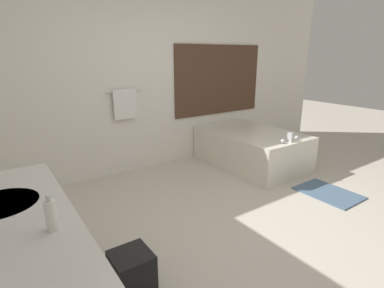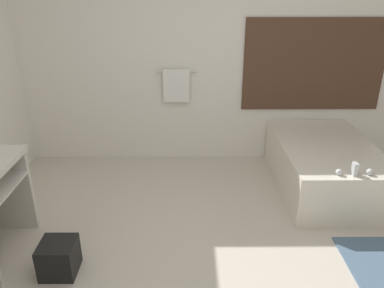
{
  "view_description": "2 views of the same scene",
  "coord_description": "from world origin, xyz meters",
  "views": [
    {
      "loc": [
        -1.84,
        -1.66,
        1.62
      ],
      "look_at": [
        -0.17,
        0.75,
        0.74
      ],
      "focal_mm": 28.0,
      "sensor_mm": 36.0,
      "label": 1
    },
    {
      "loc": [
        -0.14,
        -2.31,
        2.14
      ],
      "look_at": [
        -0.12,
        0.66,
        0.85
      ],
      "focal_mm": 35.0,
      "sensor_mm": 36.0,
      "label": 2
    }
  ],
  "objects": [
    {
      "name": "ground_plane",
      "position": [
        0.0,
        0.0,
        0.0
      ],
      "size": [
        16.0,
        16.0,
        0.0
      ],
      "primitive_type": "plane",
      "color": "beige",
      "rests_on": "ground"
    },
    {
      "name": "wall_back_with_blinds",
      "position": [
        0.05,
        2.23,
        1.34
      ],
      "size": [
        7.4,
        0.13,
        2.7
      ],
      "color": "white",
      "rests_on": "ground_plane"
    },
    {
      "name": "vanity_counter",
      "position": [
        -1.86,
        -0.07,
        0.63
      ],
      "size": [
        0.64,
        1.54,
        0.85
      ],
      "color": "silver",
      "rests_on": "ground_plane"
    },
    {
      "name": "bathtub",
      "position": [
        1.36,
        1.4,
        0.29
      ],
      "size": [
        1.01,
        1.58,
        0.64
      ],
      "color": "silver",
      "rests_on": "ground_plane"
    },
    {
      "name": "soap_dispenser",
      "position": [
        -1.68,
        -0.3,
        0.92
      ],
      "size": [
        0.05,
        0.05,
        0.17
      ],
      "color": "white",
      "rests_on": "vanity_counter"
    },
    {
      "name": "waste_bin",
      "position": [
        -1.18,
        0.05,
        0.14
      ],
      "size": [
        0.27,
        0.27,
        0.28
      ],
      "color": "black",
      "rests_on": "ground_plane"
    },
    {
      "name": "bath_mat",
      "position": [
        1.4,
        0.12,
        0.01
      ],
      "size": [
        0.5,
        0.69,
        0.02
      ],
      "color": "slate",
      "rests_on": "ground_plane"
    }
  ]
}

